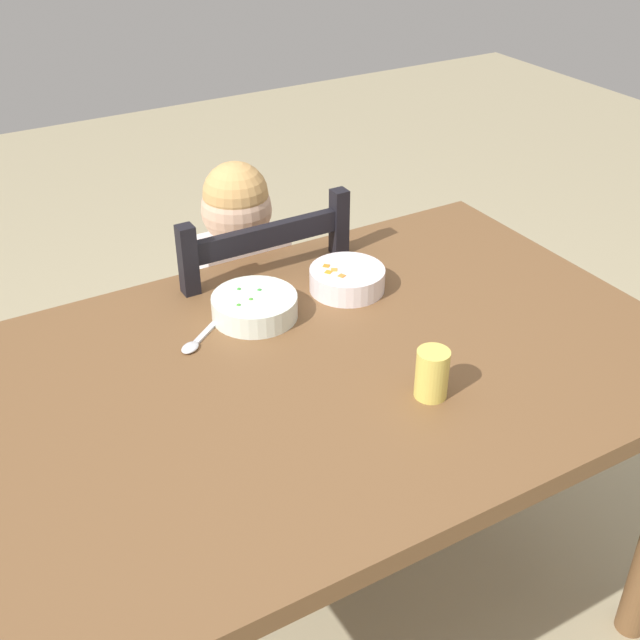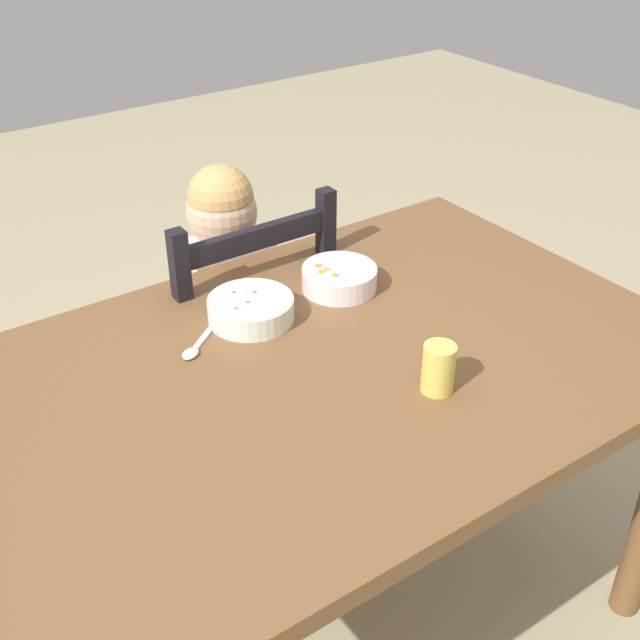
% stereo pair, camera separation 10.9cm
% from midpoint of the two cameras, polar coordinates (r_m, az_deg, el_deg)
% --- Properties ---
extents(ground_plane, '(8.00, 8.00, 0.00)m').
position_cam_midpoint_polar(ground_plane, '(2.10, -1.54, -20.59)').
color(ground_plane, tan).
extents(dining_table, '(1.44, 0.93, 0.77)m').
position_cam_midpoint_polar(dining_table, '(1.61, -1.89, -6.07)').
color(dining_table, brown).
rests_on(dining_table, ground).
extents(dining_chair, '(0.42, 0.42, 0.93)m').
position_cam_midpoint_polar(dining_chair, '(2.13, -7.46, -2.54)').
color(dining_chair, black).
rests_on(dining_chair, ground).
extents(child_figure, '(0.32, 0.31, 0.98)m').
position_cam_midpoint_polar(child_figure, '(2.03, -7.70, 1.68)').
color(child_figure, white).
rests_on(child_figure, ground).
extents(bowl_of_peas, '(0.18, 0.18, 0.05)m').
position_cam_midpoint_polar(bowl_of_peas, '(1.68, -6.74, 0.76)').
color(bowl_of_peas, white).
rests_on(bowl_of_peas, dining_table).
extents(bowl_of_carrots, '(0.17, 0.17, 0.05)m').
position_cam_midpoint_polar(bowl_of_carrots, '(1.78, -0.37, 2.97)').
color(bowl_of_carrots, white).
rests_on(bowl_of_carrots, dining_table).
extents(spoon, '(0.12, 0.10, 0.01)m').
position_cam_midpoint_polar(spoon, '(1.62, -10.73, -2.01)').
color(spoon, silver).
rests_on(spoon, dining_table).
extents(drinking_cup, '(0.06, 0.06, 0.10)m').
position_cam_midpoint_polar(drinking_cup, '(1.47, 6.25, -3.45)').
color(drinking_cup, '#E3CC59').
rests_on(drinking_cup, dining_table).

